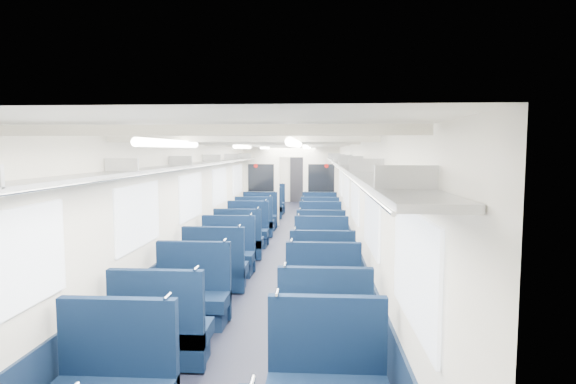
# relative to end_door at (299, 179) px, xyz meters

# --- Properties ---
(floor) EXTENTS (2.80, 18.00, 0.01)m
(floor) POSITION_rel_end_door_xyz_m (0.00, -8.94, -1.00)
(floor) COLOR black
(floor) RESTS_ON ground
(ceiling) EXTENTS (2.80, 18.00, 0.01)m
(ceiling) POSITION_rel_end_door_xyz_m (0.00, -8.94, 1.35)
(ceiling) COLOR white
(ceiling) RESTS_ON wall_left
(wall_left) EXTENTS (0.02, 18.00, 2.35)m
(wall_left) POSITION_rel_end_door_xyz_m (-1.40, -8.94, 0.18)
(wall_left) COLOR silver
(wall_left) RESTS_ON floor
(dado_left) EXTENTS (0.03, 17.90, 0.70)m
(dado_left) POSITION_rel_end_door_xyz_m (-1.39, -8.94, -0.65)
(dado_left) COLOR #0E1B31
(dado_left) RESTS_ON floor
(wall_right) EXTENTS (0.02, 18.00, 2.35)m
(wall_right) POSITION_rel_end_door_xyz_m (1.40, -8.94, 0.18)
(wall_right) COLOR silver
(wall_right) RESTS_ON floor
(dado_right) EXTENTS (0.03, 17.90, 0.70)m
(dado_right) POSITION_rel_end_door_xyz_m (1.39, -8.94, -0.65)
(dado_right) COLOR #0E1B31
(dado_right) RESTS_ON floor
(wall_far) EXTENTS (2.80, 0.02, 2.35)m
(wall_far) POSITION_rel_end_door_xyz_m (0.00, 0.06, 0.18)
(wall_far) COLOR silver
(wall_far) RESTS_ON floor
(luggage_rack_left) EXTENTS (0.36, 17.40, 0.18)m
(luggage_rack_left) POSITION_rel_end_door_xyz_m (-1.21, -8.94, 0.97)
(luggage_rack_left) COLOR #B2B5BA
(luggage_rack_left) RESTS_ON wall_left
(luggage_rack_right) EXTENTS (0.36, 17.40, 0.18)m
(luggage_rack_right) POSITION_rel_end_door_xyz_m (1.21, -8.94, 0.97)
(luggage_rack_right) COLOR #B2B5BA
(luggage_rack_right) RESTS_ON wall_right
(windows) EXTENTS (2.78, 15.60, 0.75)m
(windows) POSITION_rel_end_door_xyz_m (0.00, -9.40, 0.42)
(windows) COLOR white
(windows) RESTS_ON wall_left
(ceiling_fittings) EXTENTS (2.70, 16.06, 0.11)m
(ceiling_fittings) POSITION_rel_end_door_xyz_m (0.00, -9.20, 1.29)
(ceiling_fittings) COLOR silver
(ceiling_fittings) RESTS_ON ceiling
(end_door) EXTENTS (0.75, 0.06, 2.00)m
(end_door) POSITION_rel_end_door_xyz_m (0.00, 0.00, 0.00)
(end_door) COLOR black
(end_door) RESTS_ON floor
(bulkhead) EXTENTS (2.80, 0.10, 2.35)m
(bulkhead) POSITION_rel_end_door_xyz_m (-0.00, -6.13, 0.23)
(bulkhead) COLOR silver
(bulkhead) RESTS_ON floor
(seat_4) EXTENTS (0.95, 0.53, 1.07)m
(seat_4) POSITION_rel_end_door_xyz_m (-0.83, -15.01, -0.67)
(seat_4) COLOR #0C1E3B
(seat_4) RESTS_ON floor
(seat_5) EXTENTS (0.95, 0.53, 1.07)m
(seat_5) POSITION_rel_end_door_xyz_m (0.83, -14.82, -0.67)
(seat_5) COLOR #0C1E3B
(seat_5) RESTS_ON floor
(seat_6) EXTENTS (0.95, 0.53, 1.07)m
(seat_6) POSITION_rel_end_door_xyz_m (-0.83, -13.88, -0.67)
(seat_6) COLOR #0C1E3B
(seat_6) RESTS_ON floor
(seat_7) EXTENTS (0.95, 0.53, 1.07)m
(seat_7) POSITION_rel_end_door_xyz_m (0.83, -13.83, -0.67)
(seat_7) COLOR #0C1E3B
(seat_7) RESTS_ON floor
(seat_8) EXTENTS (0.95, 0.53, 1.07)m
(seat_8) POSITION_rel_end_door_xyz_m (-0.83, -12.50, -0.67)
(seat_8) COLOR #0C1E3B
(seat_8) RESTS_ON floor
(seat_9) EXTENTS (0.95, 0.53, 1.07)m
(seat_9) POSITION_rel_end_door_xyz_m (0.83, -12.71, -0.67)
(seat_9) COLOR #0C1E3B
(seat_9) RESTS_ON floor
(seat_10) EXTENTS (0.95, 0.53, 1.07)m
(seat_10) POSITION_rel_end_door_xyz_m (-0.83, -11.53, -0.67)
(seat_10) COLOR #0C1E3B
(seat_10) RESTS_ON floor
(seat_11) EXTENTS (0.95, 0.53, 1.07)m
(seat_11) POSITION_rel_end_door_xyz_m (0.83, -11.51, -0.67)
(seat_11) COLOR #0C1E3B
(seat_11) RESTS_ON floor
(seat_12) EXTENTS (0.95, 0.53, 1.07)m
(seat_12) POSITION_rel_end_door_xyz_m (-0.83, -10.34, -0.67)
(seat_12) COLOR #0C1E3B
(seat_12) RESTS_ON floor
(seat_13) EXTENTS (0.95, 0.53, 1.07)m
(seat_13) POSITION_rel_end_door_xyz_m (0.83, -10.41, -0.67)
(seat_13) COLOR #0C1E3B
(seat_13) RESTS_ON floor
(seat_14) EXTENTS (0.95, 0.53, 1.07)m
(seat_14) POSITION_rel_end_door_xyz_m (-0.83, -9.15, -0.67)
(seat_14) COLOR #0C1E3B
(seat_14) RESTS_ON floor
(seat_15) EXTENTS (0.95, 0.53, 1.07)m
(seat_15) POSITION_rel_end_door_xyz_m (0.83, -9.18, -0.67)
(seat_15) COLOR #0C1E3B
(seat_15) RESTS_ON floor
(seat_16) EXTENTS (0.95, 0.53, 1.07)m
(seat_16) POSITION_rel_end_door_xyz_m (-0.83, -7.95, -0.67)
(seat_16) COLOR #0C1E3B
(seat_16) RESTS_ON floor
(seat_17) EXTENTS (0.95, 0.53, 1.07)m
(seat_17) POSITION_rel_end_door_xyz_m (0.83, -7.93, -0.67)
(seat_17) COLOR #0C1E3B
(seat_17) RESTS_ON floor
(seat_18) EXTENTS (0.95, 0.53, 1.07)m
(seat_18) POSITION_rel_end_door_xyz_m (-0.83, -6.90, -0.67)
(seat_18) COLOR #0C1E3B
(seat_18) RESTS_ON floor
(seat_19) EXTENTS (0.95, 0.53, 1.07)m
(seat_19) POSITION_rel_end_door_xyz_m (0.83, -6.85, -0.67)
(seat_19) COLOR #0C1E3B
(seat_19) RESTS_ON floor
(seat_20) EXTENTS (0.95, 0.53, 1.07)m
(seat_20) POSITION_rel_end_door_xyz_m (-0.83, -4.89, -0.67)
(seat_20) COLOR #0C1E3B
(seat_20) RESTS_ON floor
(seat_21) EXTENTS (0.95, 0.53, 1.07)m
(seat_21) POSITION_rel_end_door_xyz_m (0.83, -4.91, -0.67)
(seat_21) COLOR #0C1E3B
(seat_21) RESTS_ON floor
(seat_22) EXTENTS (0.95, 0.53, 1.07)m
(seat_22) POSITION_rel_end_door_xyz_m (-0.83, -3.72, -0.67)
(seat_22) COLOR #0C1E3B
(seat_22) RESTS_ON floor
(seat_23) EXTENTS (0.95, 0.53, 1.07)m
(seat_23) POSITION_rel_end_door_xyz_m (0.83, -3.63, -0.67)
(seat_23) COLOR #0C1E3B
(seat_23) RESTS_ON floor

